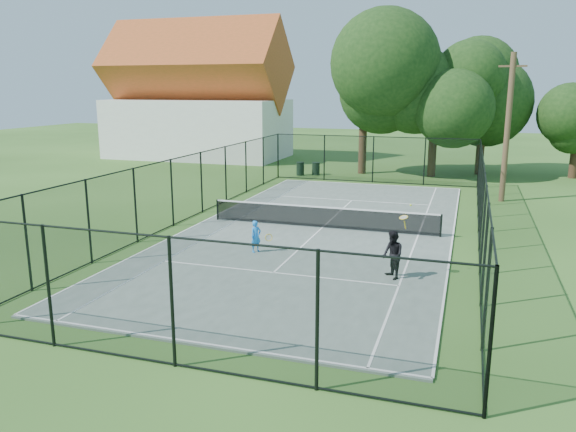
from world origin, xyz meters
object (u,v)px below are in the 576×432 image
(trash_bin_right, at_px, (316,169))
(utility_pole, at_px, (508,128))
(tennis_net, at_px, (322,216))
(trash_bin_left, at_px, (300,169))
(player_black, at_px, (393,255))
(player_blue, at_px, (256,236))

(trash_bin_right, distance_m, utility_pole, 13.95)
(trash_bin_right, bearing_deg, utility_pole, -26.39)
(tennis_net, height_order, trash_bin_right, tennis_net)
(trash_bin_left, distance_m, trash_bin_right, 1.13)
(player_black, bearing_deg, trash_bin_right, 111.46)
(trash_bin_left, height_order, trash_bin_right, trash_bin_left)
(trash_bin_right, relative_size, player_blue, 0.75)
(trash_bin_right, relative_size, utility_pole, 0.11)
(player_blue, bearing_deg, tennis_net, 71.83)
(tennis_net, relative_size, trash_bin_left, 10.67)
(trash_bin_left, xyz_separation_m, player_black, (9.14, -20.19, 0.37))
(player_blue, bearing_deg, trash_bin_left, 101.83)
(utility_pole, bearing_deg, trash_bin_left, 157.42)
(tennis_net, distance_m, trash_bin_right, 15.62)
(trash_bin_right, bearing_deg, player_black, -68.54)
(utility_pole, bearing_deg, player_blue, -124.48)
(utility_pole, height_order, player_blue, utility_pole)
(trash_bin_right, distance_m, player_blue, 19.54)
(trash_bin_left, xyz_separation_m, player_blue, (3.93, -18.75, 0.17))
(trash_bin_left, height_order, utility_pole, utility_pole)
(tennis_net, xyz_separation_m, utility_pole, (7.73, 9.00, 3.39))
(trash_bin_left, bearing_deg, trash_bin_right, 29.71)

